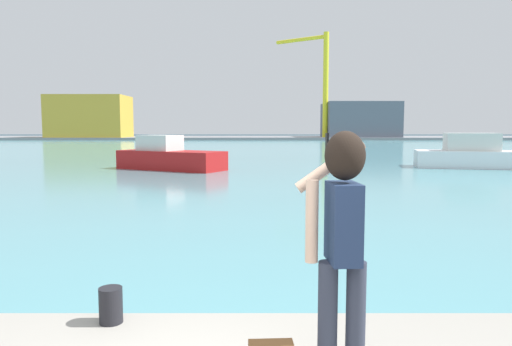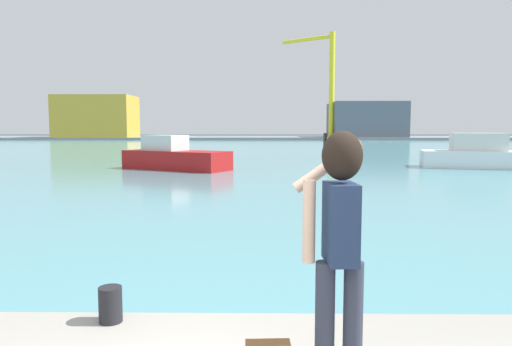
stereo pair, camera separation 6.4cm
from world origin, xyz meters
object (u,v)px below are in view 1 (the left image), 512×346
(boat_moored_2, at_px, (487,156))
(warehouse_right, at_px, (361,120))
(port_crane, at_px, (321,75))
(boat_moored, at_px, (170,157))
(harbor_bollard, at_px, (112,305))
(person_photographer, at_px, (343,228))
(warehouse_left, at_px, (91,117))

(boat_moored_2, distance_m, warehouse_right, 65.60)
(boat_moored_2, bearing_deg, port_crane, 104.34)
(boat_moored, distance_m, boat_moored_2, 17.93)
(boat_moored, bearing_deg, harbor_bollard, -52.30)
(person_photographer, height_order, boat_moored, person_photographer)
(person_photographer, xyz_separation_m, harbor_bollard, (-1.91, 0.88, -0.90))
(boat_moored, relative_size, boat_moored_2, 0.76)
(boat_moored, bearing_deg, boat_moored_2, 31.65)
(warehouse_right, bearing_deg, boat_moored, -110.63)
(warehouse_right, bearing_deg, boat_moored_2, -96.11)
(warehouse_left, xyz_separation_m, warehouse_right, (51.40, 2.83, -0.58))
(boat_moored, height_order, warehouse_right, warehouse_right)
(harbor_bollard, bearing_deg, boat_moored_2, 57.57)
(person_photographer, distance_m, boat_moored, 23.29)
(port_crane, bearing_deg, boat_moored_2, -88.96)
(boat_moored_2, distance_m, port_crane, 63.31)
(boat_moored_2, relative_size, warehouse_right, 0.62)
(warehouse_left, relative_size, port_crane, 0.73)
(boat_moored, xyz_separation_m, boat_moored_2, (17.91, 0.95, 0.02))
(boat_moored, bearing_deg, port_crane, 103.74)
(harbor_bollard, bearing_deg, boat_moored, 99.09)
(warehouse_right, height_order, port_crane, port_crane)
(harbor_bollard, xyz_separation_m, port_crane, (13.30, 84.98, 11.34))
(warehouse_left, bearing_deg, person_photographer, -69.63)
(person_photographer, bearing_deg, boat_moored_2, -31.66)
(boat_moored_2, relative_size, warehouse_left, 0.60)
(person_photographer, height_order, warehouse_right, warehouse_right)
(harbor_bollard, xyz_separation_m, boat_moored_2, (14.43, 22.71, 0.00))
(warehouse_left, height_order, port_crane, port_crane)
(warehouse_right, bearing_deg, person_photographer, -102.39)
(boat_moored, distance_m, port_crane, 66.40)
(warehouse_right, distance_m, port_crane, 11.92)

